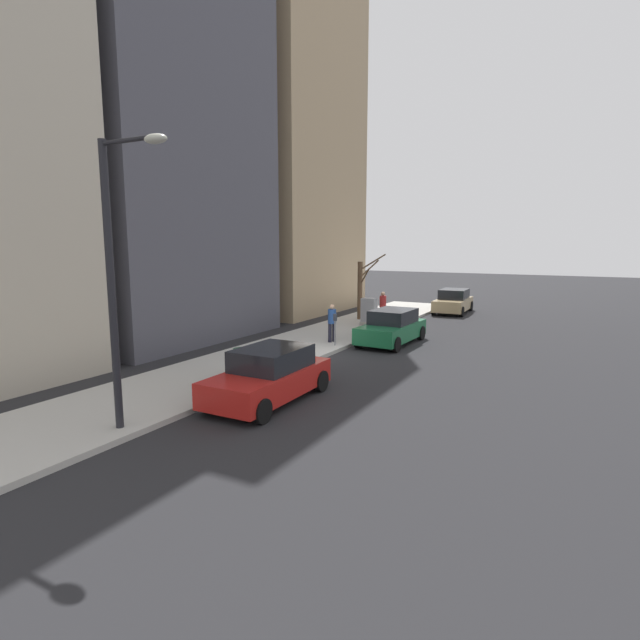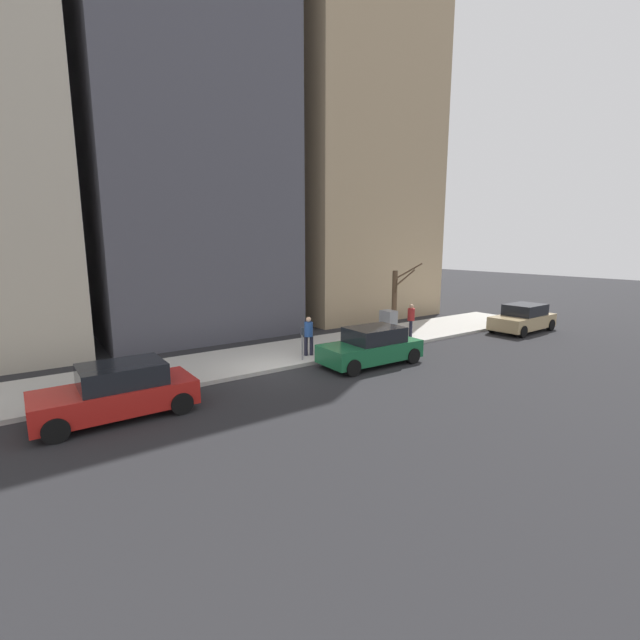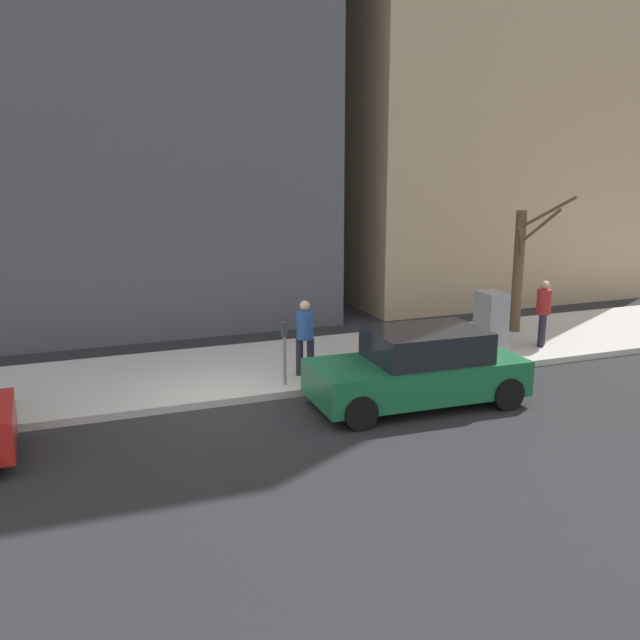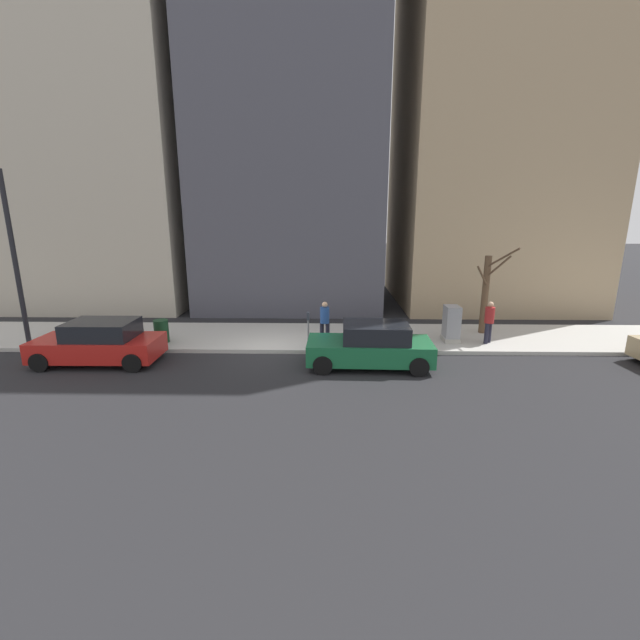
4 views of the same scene
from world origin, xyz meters
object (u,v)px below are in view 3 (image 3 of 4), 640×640
at_px(bare_tree, 520,267).
at_px(parked_car_green, 419,369).
at_px(utility_box, 491,321).
at_px(pedestrian_near_meter, 543,309).
at_px(pedestrian_midblock, 305,333).
at_px(parking_meter, 284,346).

bearing_deg(bare_tree, parked_car_green, 126.65).
bearing_deg(utility_box, bare_tree, -53.65).
xyz_separation_m(parked_car_green, pedestrian_near_meter, (2.33, -4.80, 0.35)).
bearing_deg(parked_car_green, utility_box, -51.57).
height_order(parked_car_green, pedestrian_near_meter, pedestrian_near_meter).
relative_size(pedestrian_near_meter, pedestrian_midblock, 1.00).
distance_m(parked_car_green, bare_tree, 6.48).
distance_m(utility_box, bare_tree, 2.36).
bearing_deg(pedestrian_near_meter, bare_tree, -146.18).
bearing_deg(parking_meter, parked_car_green, -127.56).
xyz_separation_m(utility_box, bare_tree, (1.25, -1.70, 1.06)).
xyz_separation_m(parked_car_green, parking_meter, (1.71, 2.22, 0.24)).
bearing_deg(parking_meter, pedestrian_near_meter, -84.90).
bearing_deg(utility_box, pedestrian_midblock, 94.42).
xyz_separation_m(parking_meter, bare_tree, (2.10, -7.33, 0.93)).
bearing_deg(parked_car_green, pedestrian_midblock, 38.02).
relative_size(parking_meter, bare_tree, 0.36).
distance_m(utility_box, pedestrian_near_meter, 1.42).
distance_m(parked_car_green, utility_box, 4.27).
relative_size(parking_meter, pedestrian_midblock, 0.81).
xyz_separation_m(parked_car_green, pedestrian_midblock, (2.17, 1.60, 0.35)).
distance_m(parked_car_green, pedestrian_near_meter, 5.35).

